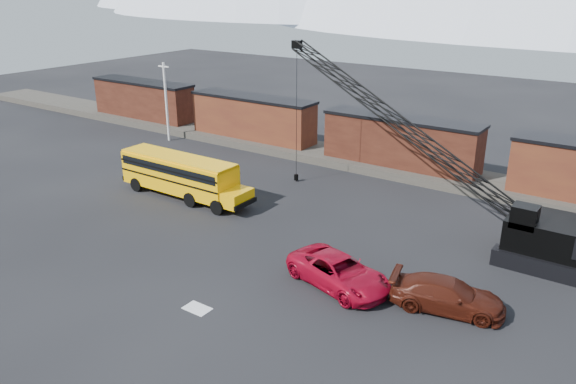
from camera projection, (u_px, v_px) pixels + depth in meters
name	position (u px, v px, depth m)	size (l,w,h in m)	color
ground	(239.00, 274.00, 31.91)	(160.00, 160.00, 0.00)	black
gravel_berm	(399.00, 168.00, 48.75)	(120.00, 5.00, 0.70)	#4E4940
boxcar_west_far	(143.00, 99.00, 64.82)	(13.70, 3.10, 4.17)	#4C2215
boxcar_west_near	(253.00, 117.00, 56.36)	(13.70, 3.10, 4.17)	#4A1F15
boxcar_mid	(401.00, 141.00, 47.90)	(13.70, 3.10, 4.17)	#4C2215
utility_pole	(166.00, 101.00, 57.01)	(1.40, 0.24, 8.00)	silver
snow_patch	(197.00, 308.00, 28.56)	(1.40, 0.90, 0.02)	silver
school_bus	(182.00, 175.00, 42.63)	(11.65, 2.65, 3.19)	#FFB205
red_pickup	(339.00, 272.00, 30.40)	(2.85, 6.19, 1.72)	#A70822
maroon_suv	(447.00, 295.00, 28.22)	(2.31, 5.69, 1.65)	#40140B
crawler_crane	(401.00, 125.00, 37.80)	(23.45, 6.21, 11.57)	black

